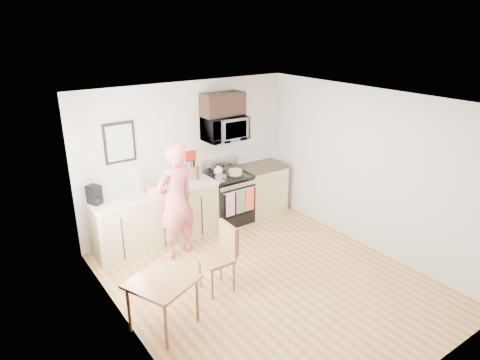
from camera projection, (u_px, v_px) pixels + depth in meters
floor at (268, 281)px, 6.19m from camera, size 4.60×4.60×0.00m
back_wall at (188, 157)px, 7.49m from camera, size 4.00×0.04×2.60m
front_wall at (426, 277)px, 3.97m from camera, size 4.00×0.04×2.60m
left_wall at (128, 240)px, 4.65m from camera, size 0.04×4.60×2.60m
right_wall at (368, 170)px, 6.81m from camera, size 0.04×4.60×2.60m
ceiling at (273, 102)px, 5.28m from camera, size 4.00×4.60×0.04m
window at (104, 195)px, 5.20m from camera, size 0.06×1.40×1.50m
cabinet_left at (156, 218)px, 7.13m from camera, size 2.10×0.60×0.90m
countertop_left at (154, 192)px, 6.97m from camera, size 2.14×0.64×0.04m
cabinet_right at (262, 189)px, 8.33m from camera, size 0.84×0.60×0.90m
countertop_right at (262, 166)px, 8.17m from camera, size 0.88×0.64×0.04m
range at (228, 200)px, 7.89m from camera, size 0.76×0.70×1.16m
microwave at (224, 128)px, 7.50m from camera, size 0.76×0.51×0.42m
upper_cabinet at (223, 104)px, 7.39m from camera, size 0.76×0.35×0.40m
wall_art at (120, 143)px, 6.67m from camera, size 0.50×0.04×0.65m
wall_trivet at (191, 156)px, 7.51m from camera, size 0.20×0.02×0.20m
person at (176, 201)px, 6.60m from camera, size 0.75×0.57×1.85m
dining_table at (162, 286)px, 5.08m from camera, size 0.80×0.80×0.66m
chair at (225, 247)px, 5.87m from camera, size 0.46×0.42×0.96m
knife_block at (194, 173)px, 7.43m from camera, size 0.17×0.18×0.23m
utensil_crock at (179, 172)px, 7.38m from camera, size 0.12×0.12×0.36m
fruit_bowl at (155, 186)px, 7.04m from camera, size 0.25×0.25×0.09m
milk_carton at (139, 186)px, 6.80m from camera, size 0.12×0.12×0.25m
coffee_maker at (95, 195)px, 6.42m from camera, size 0.23×0.27×0.29m
bread_bag at (156, 190)px, 6.86m from camera, size 0.29×0.19×0.10m
cake at (235, 173)px, 7.68m from camera, size 0.30×0.30×0.10m
kettle at (218, 170)px, 7.67m from camera, size 0.17×0.17×0.21m
pot at (221, 178)px, 7.40m from camera, size 0.20×0.33×0.10m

